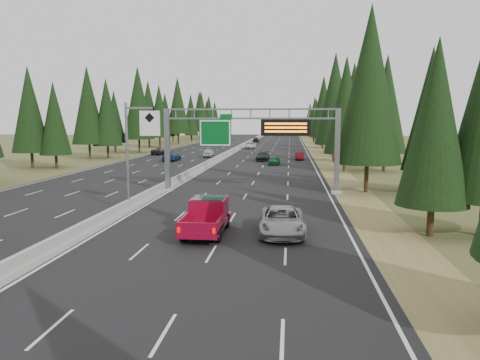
{
  "coord_description": "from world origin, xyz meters",
  "views": [
    {
      "loc": [
        11.9,
        -8.25,
        6.82
      ],
      "look_at": [
        8.89,
        20.0,
        3.16
      ],
      "focal_mm": 35.0,
      "sensor_mm": 36.0,
      "label": 1
    }
  ],
  "objects": [
    {
      "name": "car_onc_white",
      "position": [
        -2.91,
        76.19,
        0.84
      ],
      "size": [
        1.89,
        4.51,
        1.52
      ],
      "primitive_type": "imported",
      "rotation": [
        0.0,
        0.0,
        3.16
      ],
      "color": "#B5B5B5",
      "rests_on": "road"
    },
    {
      "name": "sign_gantry",
      "position": [
        8.92,
        34.88,
        5.27
      ],
      "size": [
        16.75,
        0.98,
        7.8
      ],
      "color": "slate",
      "rests_on": "road"
    },
    {
      "name": "car_ahead_dkgrey",
      "position": [
        7.45,
        69.55,
        0.82
      ],
      "size": [
        2.28,
        5.15,
        1.47
      ],
      "primitive_type": "imported",
      "rotation": [
        0.0,
        0.0,
        -0.04
      ],
      "color": "black",
      "rests_on": "road"
    },
    {
      "name": "car_onc_blue",
      "position": [
        -7.58,
        67.3,
        0.83
      ],
      "size": [
        2.37,
        5.29,
        1.51
      ],
      "primitive_type": "imported",
      "rotation": [
        0.0,
        0.0,
        3.09
      ],
      "color": "navy",
      "rests_on": "road"
    },
    {
      "name": "car_ahead_dkred",
      "position": [
        13.5,
        71.35,
        0.73
      ],
      "size": [
        1.54,
        4.0,
        1.3
      ],
      "primitive_type": "imported",
      "rotation": [
        0.0,
        0.0,
        0.04
      ],
      "color": "#4D0B0D",
      "rests_on": "road"
    },
    {
      "name": "tree_row_left",
      "position": [
        -21.76,
        75.63,
        9.36
      ],
      "size": [
        11.76,
        236.81,
        18.95
      ],
      "color": "black",
      "rests_on": "ground"
    },
    {
      "name": "silver_minivan",
      "position": [
        11.49,
        19.04,
        0.88
      ],
      "size": [
        2.85,
        5.82,
        1.59
      ],
      "primitive_type": "imported",
      "rotation": [
        0.0,
        0.0,
        0.04
      ],
      "color": "#9D9DA1",
      "rests_on": "road"
    },
    {
      "name": "median_barrier",
      "position": [
        0.0,
        80.0,
        0.41
      ],
      "size": [
        0.7,
        260.0,
        0.85
      ],
      "color": "gray",
      "rests_on": "road"
    },
    {
      "name": "car_ahead_far",
      "position": [
        1.5,
        135.25,
        0.85
      ],
      "size": [
        2.25,
        4.69,
        1.55
      ],
      "primitive_type": "imported",
      "rotation": [
        0.0,
        0.0,
        0.09
      ],
      "color": "black",
      "rests_on": "road"
    },
    {
      "name": "hov_sign_pole",
      "position": [
        0.58,
        24.97,
        4.72
      ],
      "size": [
        2.8,
        0.5,
        8.0
      ],
      "color": "slate",
      "rests_on": "road"
    },
    {
      "name": "shoulder_right",
      "position": [
        17.8,
        80.0,
        0.03
      ],
      "size": [
        3.6,
        260.0,
        0.06
      ],
      "primitive_type": "cube",
      "color": "olive",
      "rests_on": "ground"
    },
    {
      "name": "shoulder_left",
      "position": [
        -17.8,
        80.0,
        0.03
      ],
      "size": [
        3.6,
        260.0,
        0.06
      ],
      "primitive_type": "cube",
      "color": "#434A22",
      "rests_on": "ground"
    },
    {
      "name": "red_pickup",
      "position": [
        7.03,
        19.11,
        1.2
      ],
      "size": [
        2.23,
        6.23,
        2.03
      ],
      "color": "black",
      "rests_on": "road"
    },
    {
      "name": "car_ahead_white",
      "position": [
        2.57,
        102.2,
        0.85
      ],
      "size": [
        2.78,
        5.66,
        1.55
      ],
      "primitive_type": "imported",
      "rotation": [
        0.0,
        0.0,
        0.04
      ],
      "color": "silver",
      "rests_on": "road"
    },
    {
      "name": "road",
      "position": [
        0.0,
        80.0,
        0.04
      ],
      "size": [
        32.0,
        260.0,
        0.08
      ],
      "primitive_type": "cube",
      "color": "black",
      "rests_on": "ground"
    },
    {
      "name": "tree_row_right",
      "position": [
        21.88,
        65.86,
        9.13
      ],
      "size": [
        12.31,
        239.89,
        18.61
      ],
      "color": "black",
      "rests_on": "ground"
    },
    {
      "name": "car_ahead_green",
      "position": [
        9.54,
        62.57,
        0.75
      ],
      "size": [
        1.78,
        4.01,
        1.34
      ],
      "primitive_type": "imported",
      "rotation": [
        0.0,
        0.0,
        -0.05
      ],
      "color": "#155E2B",
      "rests_on": "road"
    },
    {
      "name": "car_onc_far",
      "position": [
        -13.45,
        80.89,
        0.75
      ],
      "size": [
        2.45,
        4.91,
        1.34
      ],
      "primitive_type": "imported",
      "rotation": [
        0.0,
        0.0,
        3.09
      ],
      "color": "black",
      "rests_on": "road"
    }
  ]
}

